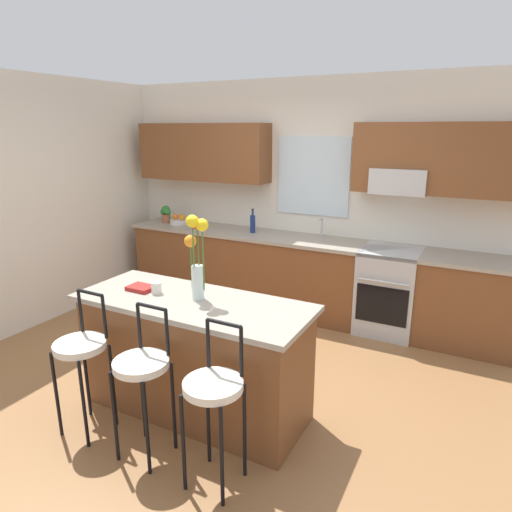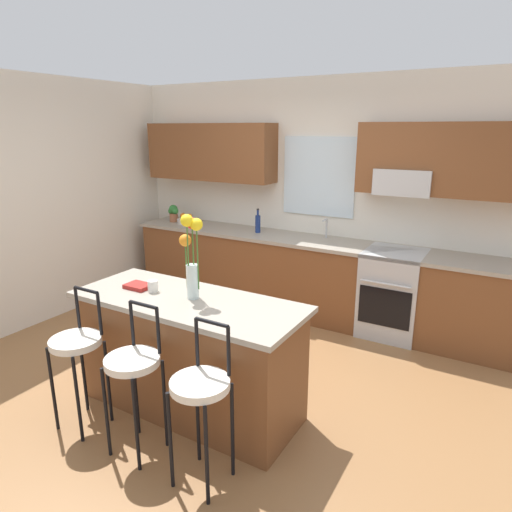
# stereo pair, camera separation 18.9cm
# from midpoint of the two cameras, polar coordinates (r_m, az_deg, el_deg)

# --- Properties ---
(ground_plane) EXTENTS (14.00, 14.00, 0.00)m
(ground_plane) POSITION_cam_midpoint_polar(r_m,az_deg,el_deg) (4.12, -5.02, -15.41)
(ground_plane) COLOR olive
(wall_left) EXTENTS (0.12, 4.60, 2.70)m
(wall_left) POSITION_cam_midpoint_polar(r_m,az_deg,el_deg) (5.60, -26.45, 6.16)
(wall_left) COLOR silver
(wall_left) RESTS_ON ground
(back_wall_assembly) EXTENTS (5.60, 0.50, 2.70)m
(back_wall_assembly) POSITION_cam_midpoint_polar(r_m,az_deg,el_deg) (5.33, 6.40, 9.05)
(back_wall_assembly) COLOR silver
(back_wall_assembly) RESTS_ON ground
(counter_run) EXTENTS (4.56, 0.64, 0.92)m
(counter_run) POSITION_cam_midpoint_polar(r_m,az_deg,el_deg) (5.31, 4.76, -2.54)
(counter_run) COLOR brown
(counter_run) RESTS_ON ground
(sink_faucet) EXTENTS (0.02, 0.13, 0.23)m
(sink_faucet) POSITION_cam_midpoint_polar(r_m,az_deg,el_deg) (5.22, 7.27, 3.85)
(sink_faucet) COLOR #B7BABC
(sink_faucet) RESTS_ON counter_run
(oven_range) EXTENTS (0.60, 0.64, 0.92)m
(oven_range) POSITION_cam_midpoint_polar(r_m,az_deg,el_deg) (5.01, 15.39, -4.30)
(oven_range) COLOR #B7BABC
(oven_range) RESTS_ON ground
(kitchen_island) EXTENTS (1.80, 0.72, 0.92)m
(kitchen_island) POSITION_cam_midpoint_polar(r_m,az_deg,el_deg) (3.56, -9.39, -12.41)
(kitchen_island) COLOR brown
(kitchen_island) RESTS_ON ground
(bar_stool_near) EXTENTS (0.36, 0.36, 1.04)m
(bar_stool_near) POSITION_cam_midpoint_polar(r_m,az_deg,el_deg) (3.47, -22.77, -11.12)
(bar_stool_near) COLOR black
(bar_stool_near) RESTS_ON ground
(bar_stool_middle) EXTENTS (0.36, 0.36, 1.04)m
(bar_stool_middle) POSITION_cam_midpoint_polar(r_m,az_deg,el_deg) (3.10, -16.01, -13.79)
(bar_stool_middle) COLOR black
(bar_stool_middle) RESTS_ON ground
(bar_stool_far) EXTENTS (0.36, 0.36, 1.04)m
(bar_stool_far) POSITION_cam_midpoint_polar(r_m,az_deg,el_deg) (2.80, -7.38, -16.84)
(bar_stool_far) COLOR black
(bar_stool_far) RESTS_ON ground
(flower_vase) EXTENTS (0.18, 0.14, 0.64)m
(flower_vase) POSITION_cam_midpoint_polar(r_m,az_deg,el_deg) (3.27, -9.21, 0.49)
(flower_vase) COLOR silver
(flower_vase) RESTS_ON kitchen_island
(mug_ceramic) EXTENTS (0.08, 0.08, 0.09)m
(mug_ceramic) POSITION_cam_midpoint_polar(r_m,az_deg,el_deg) (3.55, -14.04, -3.95)
(mug_ceramic) COLOR silver
(mug_ceramic) RESTS_ON kitchen_island
(cookbook) EXTENTS (0.20, 0.15, 0.03)m
(cookbook) POSITION_cam_midpoint_polar(r_m,az_deg,el_deg) (3.66, -15.84, -3.93)
(cookbook) COLOR maroon
(cookbook) RESTS_ON kitchen_island
(fruit_bowl_oranges) EXTENTS (0.24, 0.24, 0.13)m
(fruit_bowl_oranges) POSITION_cam_midpoint_polar(r_m,az_deg,el_deg) (6.04, -10.62, 4.43)
(fruit_bowl_oranges) COLOR silver
(fruit_bowl_oranges) RESTS_ON counter_run
(bottle_olive_oil) EXTENTS (0.06, 0.06, 0.29)m
(bottle_olive_oil) POSITION_cam_midpoint_polar(r_m,az_deg,el_deg) (5.43, -1.42, 4.17)
(bottle_olive_oil) COLOR navy
(bottle_olive_oil) RESTS_ON counter_run
(potted_plant_small) EXTENTS (0.17, 0.12, 0.23)m
(potted_plant_small) POSITION_cam_midpoint_polar(r_m,az_deg,el_deg) (6.16, -12.25, 5.35)
(potted_plant_small) COLOR #9E5B3D
(potted_plant_small) RESTS_ON counter_run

